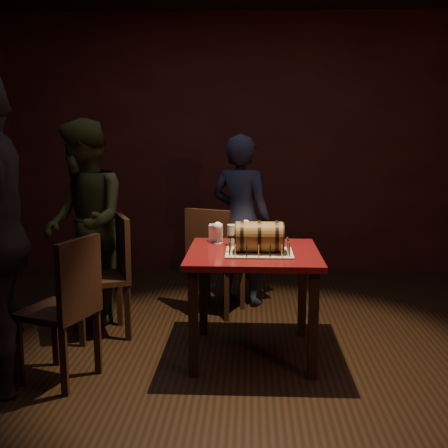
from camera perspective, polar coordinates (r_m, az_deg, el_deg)
The scene contains 15 objects.
room_shell at distance 3.67m, azimuth 0.24°, elevation 6.81°, with size 5.04×5.04×2.80m.
pub_table at distance 3.90m, azimuth 2.98°, elevation -4.32°, with size 0.90×0.90×0.75m.
cake_board at distance 3.79m, azimuth 3.58°, elevation -2.93°, with size 0.45×0.35×0.01m, color gray.
barrel_cake at distance 3.77m, azimuth 3.59°, elevation -1.31°, with size 0.38×0.22×0.22m.
birthday_candles at distance 3.78m, azimuth 3.59°, elevation -2.25°, with size 0.40×0.30×0.09m.
wine_glass_left at distance 4.10m, azimuth -0.64°, elevation -0.38°, with size 0.07×0.07×0.16m.
wine_glass_mid at distance 4.19m, azimuth 2.20°, elevation -0.16°, with size 0.07×0.07×0.16m.
wine_glass_right at distance 4.11m, azimuth 4.81°, elevation -0.37°, with size 0.07×0.07×0.16m.
pint_of_ale at distance 4.04m, azimuth 0.83°, elevation -1.16°, with size 0.07×0.07×0.15m.
menu_card at distance 4.15m, azimuth -0.85°, elevation -0.97°, with size 0.10×0.05×0.13m, color white, non-canonical shape.
chair_back at distance 4.74m, azimuth -1.14°, elevation -3.23°, with size 0.52×0.52×0.93m.
chair_left_rear at distance 4.39m, azimuth -11.44°, elevation -4.49°, with size 0.53×0.53×0.93m.
chair_left_front at distance 3.64m, azimuth -15.62°, elevation -7.65°, with size 0.51×0.51×0.93m.
person_back at distance 5.04m, azimuth 1.75°, elevation 0.37°, with size 0.56×0.37×1.53m, color #191D33.
person_left_rear at distance 4.64m, azimuth -14.02°, elevation 0.09°, with size 0.81×0.63×1.66m, color #2F361B.
Camera 1 is at (0.16, -3.66, 1.59)m, focal length 45.00 mm.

